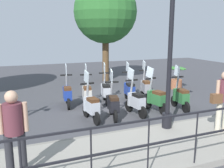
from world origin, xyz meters
TOP-DOWN VIEW (x-y plane):
  - ground_plane at (0.00, 0.00)m, footprint 28.00×28.00m
  - promenade_walkway at (-3.15, 0.00)m, footprint 2.20×20.00m
  - fence_railing at (-4.20, -0.00)m, footprint 0.04×16.03m
  - lamp_post_near at (-2.40, -0.05)m, footprint 0.26×0.90m
  - pedestrian_with_bag at (-3.17, -1.18)m, footprint 0.36×0.66m
  - pedestrian_distant at (-3.39, 3.80)m, footprint 0.34×0.49m
  - tree_distant at (5.22, -1.17)m, footprint 3.39×3.39m
  - potted_palm at (2.00, -3.60)m, footprint 1.06×0.66m
  - scooter_near_0 at (-0.84, -1.67)m, footprint 1.23×0.45m
  - scooter_near_1 at (-0.74, -0.73)m, footprint 1.22×0.48m
  - scooter_near_2 at (-0.77, 0.05)m, footprint 1.23×0.44m
  - scooter_near_3 at (-0.81, 0.88)m, footprint 1.22×0.50m
  - scooter_near_4 at (-0.75, 1.58)m, footprint 1.23×0.44m
  - scooter_far_0 at (0.98, -1.32)m, footprint 1.21×0.51m
  - scooter_far_1 at (0.82, -0.49)m, footprint 1.22×0.48m
  - scooter_far_2 at (0.97, 0.45)m, footprint 1.22×0.50m
  - scooter_far_3 at (0.86, 1.23)m, footprint 1.22×0.48m
  - scooter_far_4 at (1.07, 1.92)m, footprint 1.23×0.46m

SIDE VIEW (x-z plane):
  - ground_plane at x=0.00m, z-range 0.00..0.00m
  - promenade_walkway at x=-3.15m, z-range 0.00..0.15m
  - potted_palm at x=2.00m, z-range -0.08..0.97m
  - scooter_near_0 at x=-0.84m, z-range -0.29..1.25m
  - scooter_near_1 at x=-0.74m, z-range -0.29..1.25m
  - scooter_near_2 at x=-0.77m, z-range -0.29..1.25m
  - scooter_near_3 at x=-0.81m, z-range -0.29..1.25m
  - scooter_near_4 at x=-0.75m, z-range -0.29..1.25m
  - scooter_far_0 at x=0.98m, z-range -0.29..1.25m
  - scooter_far_1 at x=0.82m, z-range -0.29..1.25m
  - scooter_far_2 at x=0.97m, z-range -0.29..1.25m
  - scooter_far_3 at x=0.86m, z-range -0.29..1.25m
  - scooter_far_4 at x=1.07m, z-range -0.29..1.25m
  - fence_railing at x=-4.20m, z-range 0.35..1.42m
  - pedestrian_with_bag at x=-3.17m, z-range 0.28..1.87m
  - pedestrian_distant at x=-3.39m, z-range 0.28..1.87m
  - lamp_post_near at x=-2.40m, z-range -0.10..4.55m
  - tree_distant at x=5.22m, z-range 1.02..6.49m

